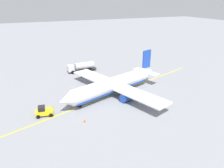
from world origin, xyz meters
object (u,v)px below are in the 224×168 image
airplane (113,85)px  fuel_tanker (81,67)px  pushback_tug (44,111)px  refueling_worker (81,75)px  safety_cone_wingtip (52,107)px  safety_cone_nose (85,121)px

airplane → fuel_tanker: (2.41, -21.41, -0.94)m
pushback_tug → airplane: bearing=-167.2°
airplane → fuel_tanker: bearing=-83.6°
refueling_worker → airplane: bearing=105.4°
fuel_tanker → pushback_tug: fuel_tanker is taller
pushback_tug → safety_cone_wingtip: 3.52m
fuel_tanker → safety_cone_wingtip: (13.45, 22.76, -1.41)m
airplane → fuel_tanker: airplane is taller
airplane → pushback_tug: size_ratio=8.15×
airplane → safety_cone_nose: bearing=42.8°
pushback_tug → safety_cone_wingtip: bearing=-127.8°
refueling_worker → safety_cone_wingtip: size_ratio=2.78×
fuel_tanker → pushback_tug: size_ratio=2.56×
airplane → refueling_worker: size_ratio=18.34×
pushback_tug → safety_cone_wingtip: pushback_tug is taller
pushback_tug → safety_cone_nose: size_ratio=6.41×
fuel_tanker → pushback_tug: 29.88m
safety_cone_wingtip → refueling_worker: bearing=-124.9°
fuel_tanker → safety_cone_wingtip: fuel_tanker is taller
airplane → safety_cone_wingtip: size_ratio=50.97×
safety_cone_nose → refueling_worker: bearing=-104.6°
airplane → safety_cone_wingtip: airplane is taller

